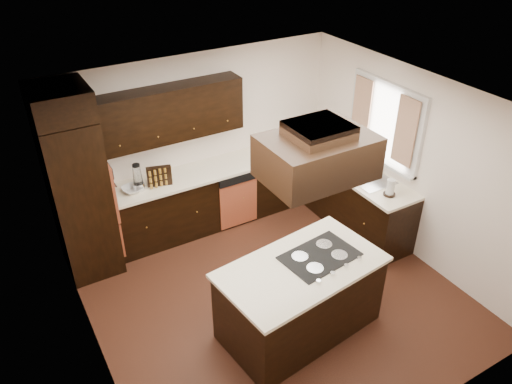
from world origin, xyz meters
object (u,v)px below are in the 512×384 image
island (300,299)px  spice_rack (159,176)px  oven_column (80,198)px  range_hood (317,157)px

island → spice_rack: (-0.69, 2.34, 0.62)m
oven_column → range_hood: range_hood is taller
island → spice_rack: bearing=99.6°
island → range_hood: bearing=14.6°
oven_column → spice_rack: bearing=1.4°
oven_column → spice_rack: 1.04m
oven_column → range_hood: 3.13m
oven_column → island: size_ratio=1.24×
range_hood → island: bearing=-158.5°
oven_column → range_hood: size_ratio=2.02×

